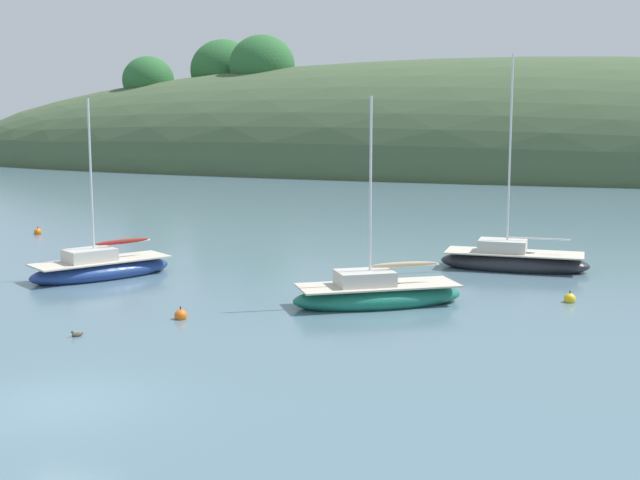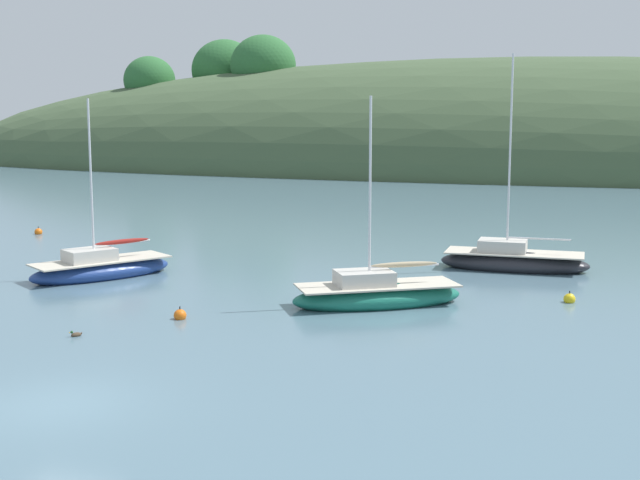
% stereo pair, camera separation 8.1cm
% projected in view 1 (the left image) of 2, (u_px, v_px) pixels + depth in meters
% --- Properties ---
extents(ground_plane, '(400.00, 400.00, 0.00)m').
position_uv_depth(ground_plane, '(59.00, 404.00, 21.29)').
color(ground_plane, slate).
extents(far_shoreline_hill, '(150.00, 36.00, 28.87)m').
position_uv_depth(far_shoreline_hill, '(497.00, 170.00, 100.16)').
color(far_shoreline_hill, '#425638').
rests_on(far_shoreline_hill, ground).
extents(sailboat_cream_ketch, '(6.61, 2.43, 9.74)m').
position_uv_depth(sailboat_cream_ketch, '(513.00, 261.00, 39.09)').
color(sailboat_cream_ketch, '#232328').
rests_on(sailboat_cream_ketch, ground).
extents(sailboat_grey_yawl, '(5.18, 6.44, 7.79)m').
position_uv_depth(sailboat_grey_yawl, '(100.00, 269.00, 37.21)').
color(sailboat_grey_yawl, navy).
rests_on(sailboat_grey_yawl, ground).
extents(sailboat_navy_dinghy, '(6.55, 5.29, 7.82)m').
position_uv_depth(sailboat_navy_dinghy, '(377.00, 295.00, 31.97)').
color(sailboat_navy_dinghy, '#196B56').
rests_on(sailboat_navy_dinghy, ground).
extents(mooring_buoy_outer, '(0.44, 0.44, 0.54)m').
position_uv_depth(mooring_buoy_outer, '(570.00, 299.00, 32.48)').
color(mooring_buoy_outer, yellow).
rests_on(mooring_buoy_outer, ground).
extents(mooring_buoy_channel, '(0.44, 0.44, 0.54)m').
position_uv_depth(mooring_buoy_channel, '(38.00, 232.00, 50.15)').
color(mooring_buoy_channel, orange).
rests_on(mooring_buoy_channel, ground).
extents(mooring_buoy_inner, '(0.44, 0.44, 0.54)m').
position_uv_depth(mooring_buoy_inner, '(181.00, 316.00, 29.89)').
color(mooring_buoy_inner, orange).
rests_on(mooring_buoy_inner, ground).
extents(duck_trailing, '(0.34, 0.40, 0.24)m').
position_uv_depth(duck_trailing, '(77.00, 335.00, 27.62)').
color(duck_trailing, '#473828').
rests_on(duck_trailing, ground).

